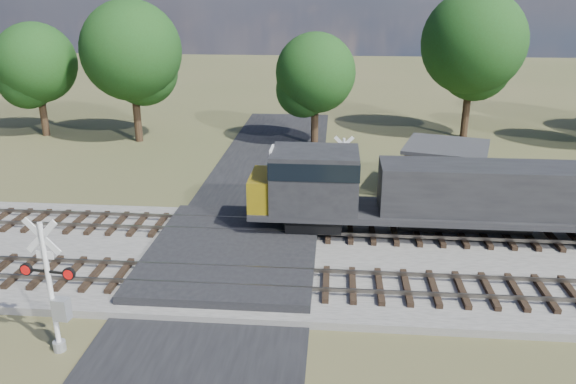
{
  "coord_description": "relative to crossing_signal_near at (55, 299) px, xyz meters",
  "views": [
    {
      "loc": [
        4.17,
        -20.77,
        10.82
      ],
      "look_at": [
        2.21,
        2.0,
        2.58
      ],
      "focal_mm": 35.0,
      "sensor_mm": 36.0,
      "label": 1
    }
  ],
  "objects": [
    {
      "name": "equipment_shed",
      "position": [
        14.52,
        15.65,
        -0.41
      ],
      "size": [
        5.31,
        5.31,
        2.93
      ],
      "rotation": [
        0.0,
        0.0,
        -0.28
      ],
      "color": "#3F2D1B",
      "rests_on": "ground"
    },
    {
      "name": "road",
      "position": [
        4.28,
        6.34,
        -1.86
      ],
      "size": [
        7.0,
        60.0,
        0.08
      ],
      "primitive_type": "cube",
      "color": "black",
      "rests_on": "ground"
    },
    {
      "name": "treeline",
      "position": [
        11.41,
        27.46,
        4.69
      ],
      "size": [
        79.72,
        11.02,
        11.31
      ],
      "color": "black",
      "rests_on": "ground"
    },
    {
      "name": "ground",
      "position": [
        4.28,
        6.34,
        -1.9
      ],
      "size": [
        160.0,
        160.0,
        0.0
      ],
      "primitive_type": "plane",
      "color": "#454E29",
      "rests_on": "ground"
    },
    {
      "name": "track_near",
      "position": [
        7.4,
        4.34,
        -1.48
      ],
      "size": [
        140.0,
        2.6,
        0.33
      ],
      "color": "black",
      "rests_on": "ballast_bed"
    },
    {
      "name": "crossing_signal_near",
      "position": [
        0.0,
        0.0,
        0.0
      ],
      "size": [
        1.83,
        0.43,
        4.56
      ],
      "rotation": [
        0.0,
        0.0,
        -0.12
      ],
      "color": "silver",
      "rests_on": "ground"
    },
    {
      "name": "crossing_signal_far",
      "position": [
        8.82,
        12.81,
        -0.22
      ],
      "size": [
        1.62,
        0.35,
        4.02
      ],
      "rotation": [
        0.0,
        0.0,
        3.18
      ],
      "color": "silver",
      "rests_on": "ground"
    },
    {
      "name": "crossing_panel",
      "position": [
        4.28,
        6.84,
        -1.58
      ],
      "size": [
        7.0,
        9.0,
        0.62
      ],
      "primitive_type": "cube",
      "color": "#262628",
      "rests_on": "ground"
    },
    {
      "name": "ballast_bed",
      "position": [
        14.28,
        6.84,
        -1.75
      ],
      "size": [
        140.0,
        10.0,
        0.3
      ],
      "primitive_type": "cube",
      "color": "gray",
      "rests_on": "ground"
    },
    {
      "name": "track_far",
      "position": [
        7.4,
        9.34,
        -1.48
      ],
      "size": [
        140.0,
        2.6,
        0.33
      ],
      "color": "black",
      "rests_on": "ballast_bed"
    }
  ]
}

